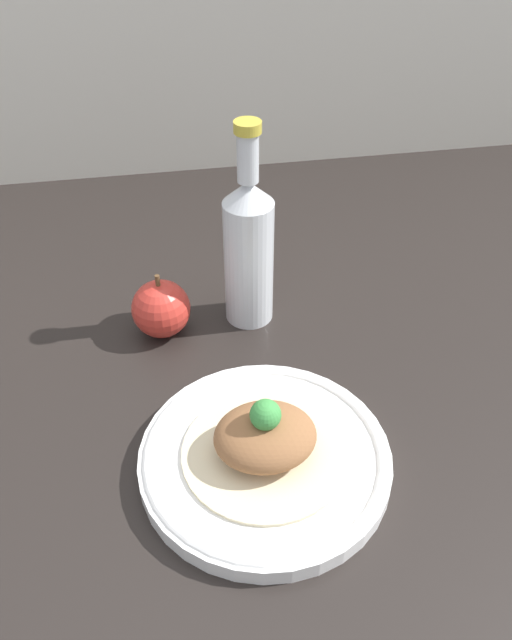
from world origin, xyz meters
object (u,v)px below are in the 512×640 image
object	(u,v)px
plate	(265,457)
cider_bottle	(249,248)
plated_food	(265,438)
apple	(161,309)

from	to	relation	value
plate	cider_bottle	world-z (taller)	cider_bottle
plate	plated_food	bearing A→B (deg)	63.43
apple	plated_food	bearing A→B (deg)	-68.81
plate	plated_food	distance (cm)	2.91
cider_bottle	apple	world-z (taller)	cider_bottle
plated_food	apple	world-z (taller)	plated_food
plated_food	cider_bottle	xyz separation A→B (cm)	(2.42, 23.82, 6.16)
cider_bottle	apple	size ratio (longest dim) A/B	3.01
plated_food	plate	bearing A→B (deg)	-116.57
apple	cider_bottle	bearing A→B (deg)	6.77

